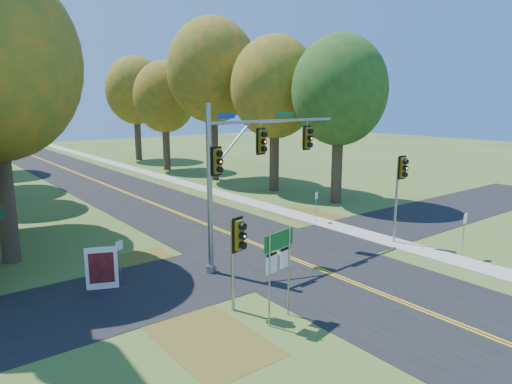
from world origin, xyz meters
TOP-DOWN VIEW (x-y plane):
  - ground at (0.00, 0.00)m, footprint 160.00×160.00m
  - road_main at (0.00, 0.00)m, footprint 8.00×160.00m
  - road_cross at (0.00, 2.00)m, footprint 60.00×6.00m
  - centerline_left at (-0.10, 0.00)m, footprint 0.10×160.00m
  - centerline_right at (0.10, 0.00)m, footprint 0.10×160.00m
  - sidewalk_east at (6.20, 0.00)m, footprint 1.60×160.00m
  - leaf_patch_w_near at (-6.50, 4.00)m, footprint 4.00×6.00m
  - leaf_patch_e at (6.80, 6.00)m, footprint 3.50×8.00m
  - leaf_patch_w_far at (-7.50, -3.00)m, footprint 3.00×5.00m
  - tree_e_a at (11.57, 8.77)m, footprint 7.20×7.20m
  - tree_e_b at (10.97, 15.58)m, footprint 7.60×7.60m
  - tree_e_c at (9.88, 23.69)m, footprint 8.80×8.80m
  - tree_e_d at (9.26, 32.87)m, footprint 7.00×7.00m
  - tree_e_e at (10.47, 43.58)m, footprint 7.80×7.80m
  - traffic_mast at (-2.11, 2.10)m, footprint 8.47×1.15m
  - east_signal_pole at (6.25, -0.65)m, footprint 0.57×0.66m
  - ped_signal_pole at (-5.58, -2.04)m, footprint 0.57×0.67m
  - route_sign_cluster at (-4.81, -3.48)m, footprint 1.56×0.38m
  - info_kiosk at (-8.83, 3.19)m, footprint 1.27×0.68m
  - reg_sign_e_north at (6.03, 5.43)m, footprint 0.37×0.18m
  - reg_sign_e_south at (6.98, -4.01)m, footprint 0.44×0.12m
  - reg_sign_w at (-8.00, 3.30)m, footprint 0.36×0.16m

SIDE VIEW (x-z plane):
  - ground at x=0.00m, z-range 0.00..0.00m
  - leaf_patch_w_near at x=-6.50m, z-range 0.00..0.01m
  - leaf_patch_e at x=6.80m, z-range 0.00..0.01m
  - leaf_patch_w_far at x=-7.50m, z-range 0.00..0.01m
  - road_cross at x=0.00m, z-range 0.00..0.02m
  - road_main at x=0.00m, z-range 0.00..0.02m
  - centerline_left at x=-0.10m, z-range 0.02..0.03m
  - centerline_right at x=0.10m, z-range 0.02..0.03m
  - sidewalk_east at x=6.20m, z-range 0.00..0.06m
  - info_kiosk at x=-8.83m, z-range 0.00..1.80m
  - reg_sign_w at x=-8.00m, z-range 0.37..2.34m
  - reg_sign_e_north at x=6.03m, z-range 0.38..2.41m
  - reg_sign_e_south at x=6.98m, z-range 0.43..2.76m
  - route_sign_cluster at x=-4.81m, z-range 0.70..4.09m
  - ped_signal_pole at x=-5.58m, z-range 0.89..4.55m
  - east_signal_pole at x=6.25m, z-range 1.27..6.19m
  - traffic_mast at x=-2.11m, z-range 1.10..8.79m
  - tree_e_d at x=9.26m, z-range 2.08..14.40m
  - tree_e_a at x=11.57m, z-range 2.16..14.90m
  - tree_e_b at x=10.97m, z-range 2.23..15.56m
  - tree_e_e at x=10.47m, z-range 2.32..16.06m
  - tree_e_c at x=9.88m, z-range 2.77..18.56m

